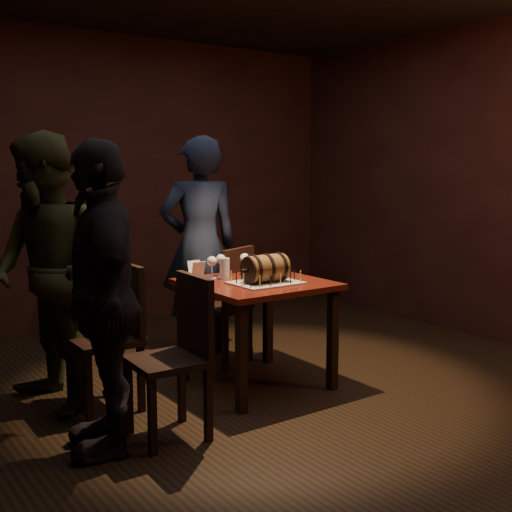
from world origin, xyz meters
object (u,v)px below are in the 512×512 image
Objects in this scene: pint_of_ale at (225,269)px; person_left_front at (103,298)px; barrel_cake at (266,268)px; wine_glass_left at (212,262)px; chair_left_front at (180,347)px; person_back at (199,246)px; chair_left_rear at (116,328)px; person_left_rear at (46,274)px; pub_table at (256,297)px; chair_back at (228,299)px; wine_glass_right at (245,259)px; wine_glass_mid at (221,260)px.

pint_of_ale is 1.28m from person_left_front.
barrel_cake is 0.43m from wine_glass_left.
chair_left_front is at bearing 97.87° from person_left_front.
pint_of_ale is 0.09× the size of person_left_front.
chair_left_front is 0.52× the size of person_back.
chair_left_rear is at bearing 101.60° from chair_left_front.
person_left_rear reaches higher than person_left_front.
chair_left_front is 0.55× the size of person_left_front.
pub_table is 5.59× the size of wine_glass_left.
pub_table is 0.98m from person_back.
pint_of_ale is 1.22m from person_left_rear.
pub_table is at bearing -99.98° from chair_back.
chair_left_rear is 0.52× the size of person_back.
barrel_cake is 2.34× the size of pint_of_ale.
person_back is at bearing 55.93° from chair_left_front.
pub_table is at bearing -107.50° from wine_glass_right.
chair_back is at bearing 88.54° from wine_glass_right.
wine_glass_mid is 0.17× the size of chair_back.
pub_table is 0.97× the size of chair_back.
barrel_cake is at bearing 118.55° from person_left_front.
pint_of_ale is 0.08× the size of person_back.
pub_table is 0.97× the size of chair_left_rear.
barrel_cake is 2.18× the size of wine_glass_left.
chair_back is 0.53× the size of person_left_rear.
wine_glass_right is at bearing -91.46° from chair_back.
person_left_rear is at bearing 159.81° from barrel_cake.
wine_glass_mid is 1.00× the size of wine_glass_right.
chair_left_front is 0.53× the size of person_left_rear.
pub_table is 0.36m from wine_glass_right.
person_left_rear is (-1.21, 0.17, 0.06)m from pint_of_ale.
chair_left_rear reaches higher than wine_glass_left.
chair_left_rear is at bearing -162.29° from chair_back.
barrel_cake is at bearing -67.79° from pint_of_ale.
wine_glass_left is 0.86m from chair_left_rear.
chair_left_rear is (-0.78, -0.10, -0.35)m from wine_glass_left.
wine_glass_mid is 0.17× the size of chair_left_rear.
pub_table is 0.40m from wine_glass_left.
wine_glass_mid is 0.64m from person_back.
wine_glass_left is 0.17× the size of chair_back.
barrel_cake is 1.30m from person_left_front.
chair_left_front is at bearing -152.40° from pub_table.
wine_glass_mid is at bearing 101.30° from barrel_cake.
person_left_rear reaches higher than wine_glass_right.
person_left_rear is 1.04× the size of person_left_front.
chair_left_front is at bearing -137.88° from pint_of_ale.
barrel_cake reaches higher than chair_left_front.
person_left_rear is at bearing 37.11° from person_back.
wine_glass_mid is 1.25m from person_left_rear.
person_back is (0.18, 0.62, 0.03)m from wine_glass_mid.
pub_table is 0.96m from chair_left_front.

